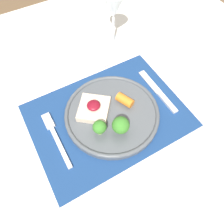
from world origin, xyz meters
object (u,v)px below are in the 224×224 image
Objects in this scene: fork at (55,135)px; spoon at (97,66)px; knife at (160,94)px; dinner_plate at (111,114)px; wine_glass_near at (113,10)px.

spoon reaches higher than fork.
spoon is at bearing 121.19° from knife.
dinner_plate reaches higher than fork.
spoon is 0.18m from wine_glass_near.
dinner_plate is 0.17m from fork.
spoon is 0.91× the size of wine_glass_near.
wine_glass_near is at bearing 33.70° from spoon.
fork is 0.28m from spoon.
fork is 1.00× the size of knife.
wine_glass_near is at bearing 59.04° from dinner_plate.
fork is at bearing 172.37° from dinner_plate.
fork is (-0.17, 0.02, -0.01)m from dinner_plate.
dinner_plate is 1.49× the size of knife.
knife is (0.34, -0.03, 0.00)m from fork.
wine_glass_near is at bearing 92.94° from knife.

